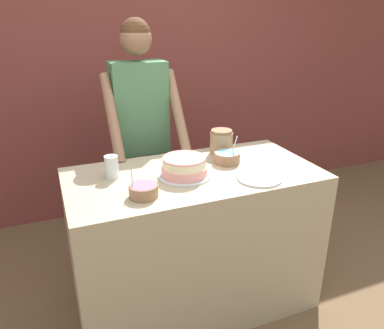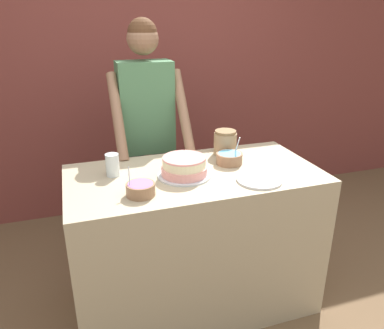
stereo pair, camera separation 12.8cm
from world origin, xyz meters
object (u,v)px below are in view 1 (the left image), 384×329
at_px(cake, 184,167).
at_px(frosting_bowl_blue, 227,157).
at_px(stoneware_jar, 221,142).
at_px(ceramic_plate, 259,178).
at_px(drinking_glass, 112,167).
at_px(person_baker, 140,120).
at_px(frosting_bowl_purple, 143,190).

distance_m(cake, frosting_bowl_blue, 0.33).
bearing_deg(stoneware_jar, cake, -144.06).
height_order(cake, ceramic_plate, cake).
xyz_separation_m(cake, frosting_bowl_blue, (0.32, 0.10, -0.02)).
relative_size(frosting_bowl_blue, drinking_glass, 1.28).
relative_size(cake, stoneware_jar, 1.90).
relative_size(person_baker, ceramic_plate, 7.06).
bearing_deg(frosting_bowl_blue, ceramic_plate, -79.59).
xyz_separation_m(frosting_bowl_purple, stoneware_jar, (0.64, 0.42, 0.04)).
height_order(ceramic_plate, stoneware_jar, stoneware_jar).
bearing_deg(ceramic_plate, frosting_bowl_blue, 100.41).
height_order(cake, frosting_bowl_blue, frosting_bowl_blue).
bearing_deg(frosting_bowl_purple, stoneware_jar, 33.57).
xyz_separation_m(frosting_bowl_blue, stoneware_jar, (0.04, 0.16, 0.04)).
xyz_separation_m(person_baker, stoneware_jar, (0.42, -0.43, -0.08)).
distance_m(frosting_bowl_blue, ceramic_plate, 0.30).
distance_m(drinking_glass, stoneware_jar, 0.75).
distance_m(person_baker, cake, 0.70).
xyz_separation_m(cake, ceramic_plate, (0.37, -0.19, -0.05)).
relative_size(cake, frosting_bowl_purple, 2.05).
relative_size(frosting_bowl_blue, stoneware_jar, 1.03).
distance_m(cake, stoneware_jar, 0.44).
bearing_deg(cake, drinking_glass, 161.09).
distance_m(person_baker, stoneware_jar, 0.61).
bearing_deg(frosting_bowl_blue, frosting_bowl_purple, -156.53).
bearing_deg(ceramic_plate, frosting_bowl_purple, 177.31).
relative_size(cake, frosting_bowl_blue, 1.84).
bearing_deg(ceramic_plate, stoneware_jar, 91.59).
relative_size(drinking_glass, ceramic_plate, 0.52).
xyz_separation_m(drinking_glass, ceramic_plate, (0.75, -0.33, -0.06)).
bearing_deg(drinking_glass, stoneware_jar, 9.92).
bearing_deg(person_baker, ceramic_plate, -63.87).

